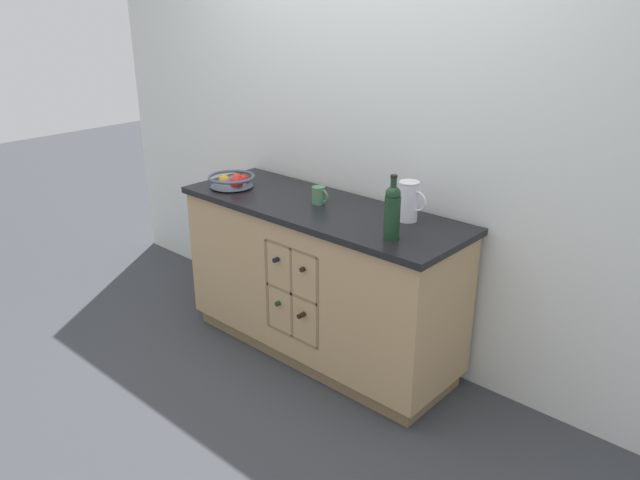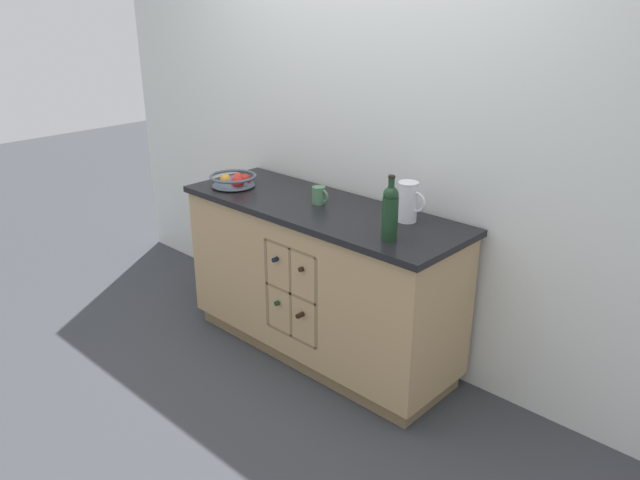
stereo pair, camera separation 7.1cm
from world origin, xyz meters
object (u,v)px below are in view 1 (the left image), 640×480
object	(u,v)px
white_pitcher	(409,200)
standing_wine_bottle	(392,211)
fruit_bowl	(232,180)
ceramic_mug	(319,195)

from	to	relation	value
white_pitcher	standing_wine_bottle	bearing A→B (deg)	-71.80
white_pitcher	standing_wine_bottle	world-z (taller)	standing_wine_bottle
fruit_bowl	white_pitcher	xyz separation A→B (m)	(1.11, 0.22, 0.06)
standing_wine_bottle	fruit_bowl	bearing A→B (deg)	177.87
fruit_bowl	ceramic_mug	xyz separation A→B (m)	(0.59, 0.12, 0.00)
ceramic_mug	white_pitcher	bearing A→B (deg)	10.99
fruit_bowl	standing_wine_bottle	size ratio (longest dim) A/B	0.89
white_pitcher	fruit_bowl	bearing A→B (deg)	-168.82
fruit_bowl	standing_wine_bottle	bearing A→B (deg)	-2.13
fruit_bowl	ceramic_mug	distance (m)	0.60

